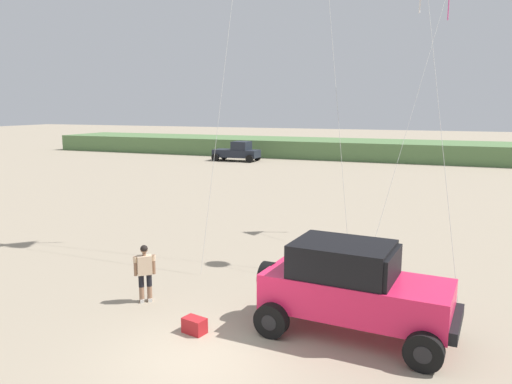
{
  "coord_description": "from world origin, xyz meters",
  "views": [
    {
      "loc": [
        4.83,
        -9.04,
        5.49
      ],
      "look_at": [
        -0.06,
        3.38,
        3.18
      ],
      "focal_mm": 35.05,
      "sensor_mm": 36.0,
      "label": 1
    }
  ],
  "objects_px": {
    "cooler_box": "(194,325)",
    "distant_pickup": "(238,152)",
    "jeep": "(353,287)",
    "person_watching": "(145,270)"
  },
  "relations": [
    {
      "from": "person_watching",
      "to": "cooler_box",
      "type": "height_order",
      "value": "person_watching"
    },
    {
      "from": "person_watching",
      "to": "jeep",
      "type": "bearing_deg",
      "value": 1.26
    },
    {
      "from": "cooler_box",
      "to": "person_watching",
      "type": "bearing_deg",
      "value": 164.19
    },
    {
      "from": "distant_pickup",
      "to": "jeep",
      "type": "bearing_deg",
      "value": -62.32
    },
    {
      "from": "jeep",
      "to": "person_watching",
      "type": "bearing_deg",
      "value": -178.74
    },
    {
      "from": "jeep",
      "to": "cooler_box",
      "type": "distance_m",
      "value": 3.97
    },
    {
      "from": "cooler_box",
      "to": "distant_pickup",
      "type": "relative_size",
      "value": 0.12
    },
    {
      "from": "jeep",
      "to": "distant_pickup",
      "type": "bearing_deg",
      "value": 117.68
    },
    {
      "from": "jeep",
      "to": "person_watching",
      "type": "distance_m",
      "value": 5.83
    },
    {
      "from": "distant_pickup",
      "to": "cooler_box",
      "type": "bearing_deg",
      "value": -67.97
    }
  ]
}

